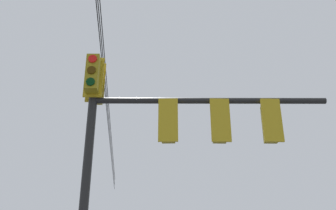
% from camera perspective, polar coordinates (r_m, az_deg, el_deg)
% --- Properties ---
extents(signal_mast_assembly, '(5.61, 1.35, 6.93)m').
position_cam_1_polar(signal_mast_assembly, '(8.96, -2.56, -4.18)').
color(signal_mast_assembly, black).
rests_on(signal_mast_assembly, ground).
extents(overhead_wire_span, '(1.64, 33.50, 1.07)m').
position_cam_1_polar(overhead_wire_span, '(11.86, -9.29, 7.28)').
color(overhead_wire_span, black).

